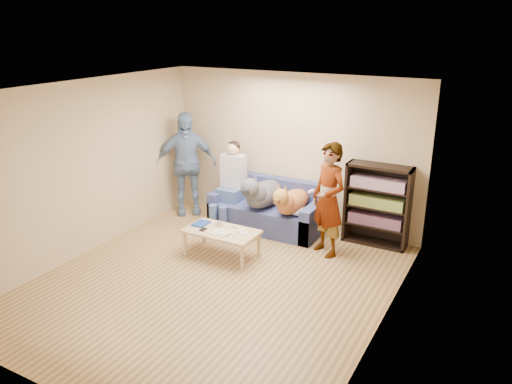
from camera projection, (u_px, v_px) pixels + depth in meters
The scene contains 27 objects.
ground at pixel (214, 283), 6.79m from camera, with size 5.00×5.00×0.00m, color olive.
ceiling at pixel (208, 90), 5.94m from camera, with size 5.00×5.00×0.00m, color white.
wall_back at pixel (293, 151), 8.44m from camera, with size 4.50×4.50×0.00m, color tan.
wall_front at pixel (50, 276), 4.29m from camera, with size 4.50×4.50×0.00m, color tan.
wall_left at pixel (84, 169), 7.39m from camera, with size 5.00×5.00×0.00m, color tan.
wall_right at pixel (386, 226), 5.34m from camera, with size 5.00×5.00×0.00m, color tan.
blanket at pixel (299, 211), 8.00m from camera, with size 0.36×0.30×0.12m, color #A9A9AE.
person_standing_right at pixel (328, 200), 7.39m from camera, with size 0.63×0.42×1.73m, color gray.
person_standing_left at pixel (186, 164), 8.99m from camera, with size 1.10×0.46×1.88m, color #7085B4.
held_controller at pixel (311, 191), 7.26m from camera, with size 0.04×0.12×0.03m, color white.
notebook_blue at pixel (201, 224), 7.66m from camera, with size 0.20×0.26×0.03m, color navy.
papers at pixel (221, 233), 7.33m from camera, with size 0.26×0.20×0.01m, color silver.
magazine at pixel (223, 232), 7.33m from camera, with size 0.22×0.17×0.01m, color beige.
camera_silver at pixel (219, 225), 7.58m from camera, with size 0.11×0.06×0.05m, color #B4B4B9.
controller_a at pixel (241, 231), 7.39m from camera, with size 0.04×0.13×0.03m, color white.
controller_b at pixel (243, 234), 7.29m from camera, with size 0.09×0.06×0.03m, color white.
headphone_cup_a at pixel (232, 233), 7.33m from camera, with size 0.07×0.07×0.02m, color white.
headphone_cup_b at pixel (235, 231), 7.39m from camera, with size 0.07×0.07×0.02m, color silver.
pen_orange at pixel (214, 234), 7.31m from camera, with size 0.01×0.01×0.14m, color #D4561D.
pen_black at pixel (235, 227), 7.53m from camera, with size 0.01×0.01×0.14m, color black.
wallet at pixel (203, 230), 7.45m from camera, with size 0.07×0.12×0.01m, color black.
sofa at pixel (268, 212), 8.55m from camera, with size 1.90×0.85×0.82m.
person_seated at pixel (230, 181), 8.59m from camera, with size 0.40×0.73×1.47m.
dog_gray at pixel (262, 193), 8.28m from camera, with size 0.47×1.28×0.69m.
dog_tan at pixel (291, 201), 8.01m from camera, with size 0.41×1.16×0.59m.
coffee_table at pixel (222, 233), 7.45m from camera, with size 1.10×0.60×0.42m.
bookshelf at pixel (377, 203), 7.79m from camera, with size 1.00×0.34×1.30m.
Camera 1 is at (3.39, -5.00, 3.39)m, focal length 35.00 mm.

